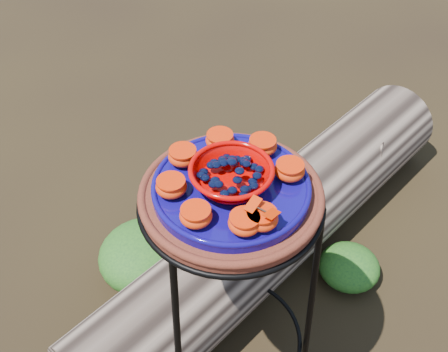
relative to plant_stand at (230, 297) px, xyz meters
name	(u,v)px	position (x,y,z in m)	size (l,w,h in m)	color
plant_stand	(230,297)	(0.00, 0.00, 0.00)	(0.44, 0.44, 0.70)	black
terracotta_saucer	(231,197)	(0.00, 0.00, 0.37)	(0.39, 0.39, 0.03)	#411E0F
cobalt_plate	(231,188)	(0.00, 0.00, 0.39)	(0.33, 0.33, 0.02)	#0E0954
red_bowl	(231,177)	(0.00, 0.00, 0.43)	(0.17, 0.17, 0.05)	#C40401
glass_gems	(231,164)	(0.00, 0.00, 0.46)	(0.13, 0.13, 0.02)	black
orange_half_0	(262,218)	(0.01, -0.12, 0.42)	(0.06, 0.06, 0.04)	red
orange_half_1	(290,170)	(0.12, -0.03, 0.42)	(0.06, 0.06, 0.04)	red
orange_half_2	(262,146)	(0.11, 0.07, 0.42)	(0.06, 0.06, 0.04)	red
orange_half_3	(220,140)	(0.03, 0.12, 0.42)	(0.06, 0.06, 0.04)	red
orange_half_4	(183,156)	(-0.07, 0.11, 0.42)	(0.06, 0.06, 0.04)	red
orange_half_5	(171,187)	(-0.12, 0.03, 0.42)	(0.06, 0.06, 0.04)	red
orange_half_6	(196,216)	(-0.11, -0.07, 0.42)	(0.06, 0.06, 0.04)	red
orange_half_7	(245,223)	(-0.03, -0.12, 0.42)	(0.06, 0.06, 0.04)	red
butterfly	(262,210)	(0.01, -0.12, 0.45)	(0.08, 0.05, 0.01)	red
driftwood_log	(276,225)	(0.32, 0.32, -0.20)	(1.59, 0.42, 0.30)	black
foliage_right	(349,266)	(0.50, 0.13, -0.30)	(0.21, 0.21, 0.10)	#184017
foliage_back	(146,254)	(-0.11, 0.44, -0.27)	(0.32, 0.32, 0.16)	#184017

